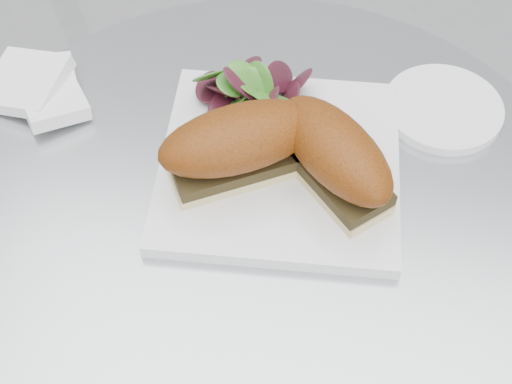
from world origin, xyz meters
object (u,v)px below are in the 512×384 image
Objects in this scene: sandwich_right at (334,155)px; saucer at (443,108)px; plate at (280,164)px; sandwich_left at (240,144)px.

saucer is (0.11, 0.14, -0.05)m from sandwich_right.
saucer is (0.17, 0.12, -0.00)m from plate.
saucer is (0.21, 0.14, -0.05)m from sandwich_left.
plate is at bearing 0.40° from sandwich_left.
saucer is at bearing 96.58° from sandwich_right.
sandwich_left and sandwich_right have the same top height.
sandwich_right is at bearing -129.20° from saucer.
sandwich_right is at bearing -19.02° from plate.
sandwich_left is 1.35× the size of saucer.
sandwich_left is (-0.04, -0.02, 0.05)m from plate.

